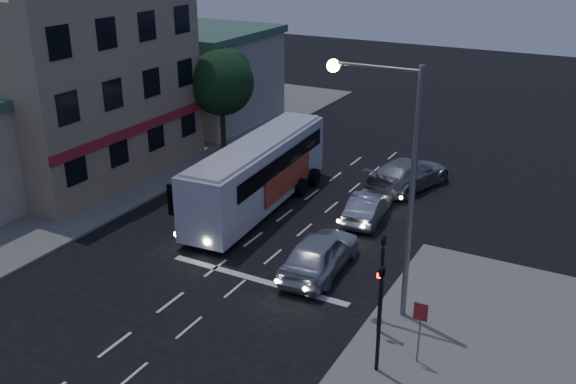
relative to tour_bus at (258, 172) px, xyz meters
The scene contains 14 objects.
ground 8.69m from the tour_bus, 78.75° to the right, with size 120.00×120.00×0.00m, color black.
sidewalk_far 11.50m from the tour_bus, behind, with size 12.00×50.00×0.12m, color slate.
road_markings 6.11m from the tour_bus, 59.59° to the right, with size 8.00×30.55×0.01m.
tour_bus is the anchor object (origin of this frame).
car_suv 7.24m from the tour_bus, 39.12° to the right, with size 1.98×4.92×1.68m, color silver.
car_sedan_a 5.66m from the tour_bus, 12.34° to the left, with size 1.44×4.13×1.36m, color #A5A7B6.
car_sedan_b 8.43m from the tour_bus, 46.00° to the left, with size 2.29×5.63×1.63m, color #A2A2A4.
traffic_signal_main 11.95m from the tour_bus, 39.17° to the right, with size 0.25×0.35×4.10m.
traffic_signal_side 13.78m from the tour_bus, 43.71° to the right, with size 0.18×0.15×4.10m.
regulatory_sign 13.90m from the tour_bus, 37.99° to the right, with size 0.45×0.12×2.20m.
streetlight 11.54m from the tour_bus, 34.21° to the right, with size 3.32×0.44×9.00m.
main_building 12.73m from the tour_bus, behind, with size 10.12×12.00×11.00m.
low_building_north 16.71m from the tour_bus, 135.40° to the left, with size 9.40×9.40×6.50m.
street_tree 9.73m from the tour_bus, 134.33° to the left, with size 4.00×4.00×6.20m.
Camera 1 is at (13.70, -17.13, 12.99)m, focal length 40.00 mm.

